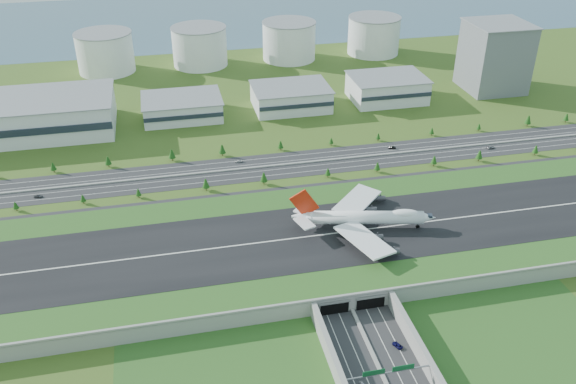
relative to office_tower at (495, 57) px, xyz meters
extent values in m
plane|color=#304F18|center=(-200.00, -195.00, -27.50)|extent=(1200.00, 1200.00, 0.00)
cube|color=gray|center=(-200.00, -195.00, -23.50)|extent=(520.00, 100.00, 8.00)
cube|color=#2B541C|center=(-200.00, -195.00, -19.42)|extent=(520.00, 100.00, 0.16)
cube|color=black|center=(-200.00, -195.00, -19.28)|extent=(520.00, 58.00, 0.12)
cube|color=silver|center=(-200.00, -195.00, -19.20)|extent=(520.00, 0.90, 0.02)
cube|color=gray|center=(-200.00, -244.40, -18.90)|extent=(520.00, 1.20, 1.20)
cube|color=gray|center=(-181.80, -295.00, -23.50)|extent=(2.40, 100.00, 8.00)
cube|color=black|center=(-208.50, -245.20, -24.30)|extent=(13.00, 1.20, 6.00)
cube|color=black|center=(-191.50, -245.20, -24.30)|extent=(13.00, 1.20, 6.00)
cylinder|color=gray|center=(-181.00, -290.00, -24.00)|extent=(0.70, 0.70, 7.00)
cube|color=gray|center=(-200.00, -290.00, -20.30)|extent=(38.00, 0.50, 0.50)
cube|color=#0C4C23|center=(-206.00, -290.10, -18.90)|extent=(9.00, 0.30, 2.40)
cube|color=#0C4C23|center=(-194.00, -290.10, -18.90)|extent=(9.00, 0.30, 2.40)
cube|color=#28282B|center=(-200.00, -100.00, -27.44)|extent=(560.00, 36.00, 0.12)
cylinder|color=#3D2819|center=(-362.84, -122.00, -26.45)|extent=(0.50, 0.50, 2.10)
cone|color=#1E4011|center=(-362.84, -122.00, -23.77)|extent=(3.26, 3.26, 4.19)
cylinder|color=#3D2819|center=(-325.68, -122.00, -26.44)|extent=(0.50, 0.50, 2.11)
cone|color=#1E4011|center=(-325.68, -122.00, -23.74)|extent=(3.29, 3.29, 4.23)
cylinder|color=#3D2819|center=(-293.96, -122.00, -26.44)|extent=(0.50, 0.50, 2.13)
cone|color=#1E4011|center=(-293.96, -122.00, -23.72)|extent=(3.31, 3.31, 4.26)
cylinder|color=#3D2819|center=(-253.86, -122.00, -26.09)|extent=(0.50, 0.50, 2.82)
cone|color=#1E4011|center=(-253.86, -122.00, -22.49)|extent=(4.39, 4.39, 5.64)
cylinder|color=#3D2819|center=(-218.16, -122.00, -26.07)|extent=(0.50, 0.50, 2.87)
cone|color=#1E4011|center=(-218.16, -122.00, -22.40)|extent=(4.46, 4.46, 5.73)
cylinder|color=#3D2819|center=(-177.17, -122.00, -26.36)|extent=(0.50, 0.50, 2.27)
cone|color=#1E4011|center=(-177.17, -122.00, -23.46)|extent=(3.54, 3.54, 4.55)
cylinder|color=#3D2819|center=(-144.45, -122.00, -26.27)|extent=(0.50, 0.50, 2.45)
cone|color=#1E4011|center=(-144.45, -122.00, -23.14)|extent=(3.81, 3.81, 4.90)
cylinder|color=#3D2819|center=(-105.57, -122.00, -26.21)|extent=(0.50, 0.50, 2.58)
cone|color=#1E4011|center=(-105.57, -122.00, -22.91)|extent=(4.02, 4.02, 5.16)
cylinder|color=#3D2819|center=(-73.50, -122.00, -26.10)|extent=(0.50, 0.50, 2.80)
cone|color=#1E4011|center=(-73.50, -122.00, -22.53)|extent=(4.35, 4.35, 5.59)
cylinder|color=#3D2819|center=(-32.23, -122.00, -26.23)|extent=(0.50, 0.50, 2.54)
cone|color=#1E4011|center=(-32.23, -122.00, -22.99)|extent=(3.94, 3.94, 5.07)
cylinder|color=#3D2819|center=(-346.89, -78.00, -26.27)|extent=(0.50, 0.50, 2.47)
cone|color=#1E4011|center=(-346.89, -78.00, -23.12)|extent=(3.84, 3.84, 4.93)
cylinder|color=#3D2819|center=(-312.84, -78.00, -26.14)|extent=(0.50, 0.50, 2.72)
cone|color=#1E4011|center=(-312.84, -78.00, -22.66)|extent=(4.24, 4.24, 5.45)
cylinder|color=#3D2819|center=(-271.85, -78.00, -26.02)|extent=(0.50, 0.50, 2.95)
cone|color=#1E4011|center=(-271.85, -78.00, -22.25)|extent=(4.60, 4.60, 5.91)
cylinder|color=#3D2819|center=(-238.50, -78.00, -26.02)|extent=(0.50, 0.50, 2.96)
cone|color=#1E4011|center=(-238.50, -78.00, -22.23)|extent=(4.61, 4.61, 5.93)
cylinder|color=#3D2819|center=(-198.50, -78.00, -26.26)|extent=(0.50, 0.50, 2.48)
cone|color=#1E4011|center=(-198.50, -78.00, -23.09)|extent=(3.86, 3.86, 4.96)
cylinder|color=#3D2819|center=(-162.48, -78.00, -26.49)|extent=(0.50, 0.50, 2.01)
cone|color=#1E4011|center=(-162.48, -78.00, -23.92)|extent=(3.13, 3.13, 4.02)
cylinder|color=#3D2819|center=(-128.10, -78.00, -26.49)|extent=(0.50, 0.50, 2.02)
cone|color=#1E4011|center=(-128.10, -78.00, -23.91)|extent=(3.14, 3.14, 4.04)
cylinder|color=#3D2819|center=(-87.58, -78.00, -26.43)|extent=(0.50, 0.50, 2.14)
cone|color=#1E4011|center=(-87.58, -78.00, -23.69)|extent=(3.34, 3.34, 4.29)
cylinder|color=#3D2819|center=(-50.69, -78.00, -26.49)|extent=(0.50, 0.50, 2.02)
cone|color=#1E4011|center=(-50.69, -78.00, -23.91)|extent=(3.14, 3.14, 4.04)
cylinder|color=#3D2819|center=(-11.34, -78.00, -25.99)|extent=(0.50, 0.50, 3.02)
cone|color=#1E4011|center=(-11.34, -78.00, -22.13)|extent=(4.70, 4.70, 6.05)
cylinder|color=#3D2819|center=(20.51, -78.00, -26.22)|extent=(0.50, 0.50, 2.55)
cone|color=#1E4011|center=(20.51, -78.00, -22.96)|extent=(3.97, 3.97, 5.11)
cube|color=silver|center=(-370.00, -10.00, -15.00)|extent=(120.00, 60.00, 25.00)
cube|color=silver|center=(-260.00, -5.00, -20.00)|extent=(58.00, 42.00, 15.00)
cube|color=silver|center=(-175.00, -5.00, -19.00)|extent=(58.00, 42.00, 17.00)
cube|color=silver|center=(-95.00, -5.00, -18.00)|extent=(58.00, 42.00, 19.00)
cube|color=slate|center=(0.00, 0.00, 0.00)|extent=(46.00, 46.00, 55.00)
cylinder|color=white|center=(-320.00, 115.00, -10.00)|extent=(50.00, 50.00, 35.00)
cylinder|color=white|center=(-235.00, 115.00, -10.00)|extent=(50.00, 50.00, 35.00)
cylinder|color=white|center=(-150.00, 115.00, -10.00)|extent=(50.00, 50.00, 35.00)
cylinder|color=white|center=(-65.00, 115.00, -10.00)|extent=(50.00, 50.00, 35.00)
cube|color=#3D6076|center=(-200.00, 285.00, -27.47)|extent=(1200.00, 260.00, 0.06)
cylinder|color=white|center=(-177.53, -193.24, -12.89)|extent=(61.18, 20.03, 6.98)
cone|color=white|center=(-145.57, -200.32, -12.89)|extent=(10.03, 8.71, 6.98)
cone|color=white|center=(-209.50, -186.16, -12.45)|extent=(12.16, 9.18, 6.98)
ellipsoid|color=white|center=(-157.25, -197.73, -10.38)|extent=(15.71, 8.53, 4.30)
cube|color=white|center=(-183.67, -210.88, -13.98)|extent=(24.34, 35.61, 1.72)
cube|color=white|center=(-175.65, -174.65, -13.98)|extent=(33.09, 33.32, 1.72)
cylinder|color=#38383D|center=(-175.28, -207.15, -16.38)|extent=(6.25, 4.42, 3.27)
cylinder|color=#38383D|center=(-171.67, -220.24, -16.38)|extent=(6.25, 4.42, 3.27)
cylinder|color=#38383D|center=(-169.62, -181.58, -16.38)|extent=(6.25, 4.42, 3.27)
cylinder|color=#38383D|center=(-160.81, -171.23, -16.38)|extent=(6.25, 4.42, 3.27)
cube|color=white|center=(-209.96, -193.32, -11.58)|extent=(9.86, 13.42, 0.65)
cube|color=white|center=(-206.90, -179.47, -11.58)|extent=(12.94, 13.27, 0.65)
cube|color=red|center=(-208.43, -186.39, -4.16)|extent=(15.40, 4.32, 16.36)
cylinder|color=black|center=(-150.00, -199.34, -18.62)|extent=(2.07, 0.76, 2.07)
cylinder|color=black|center=(-182.55, -195.70, -18.62)|extent=(2.07, 0.76, 2.07)
cylinder|color=black|center=(-181.04, -188.88, -18.62)|extent=(2.07, 0.76, 2.07)
cylinder|color=black|center=(-188.94, -194.29, -18.62)|extent=(2.07, 0.76, 2.07)
cylinder|color=black|center=(-187.43, -187.47, -18.62)|extent=(2.07, 0.76, 2.07)
imported|color=silver|center=(-209.32, -288.08, -26.71)|extent=(2.35, 4.17, 1.34)
imported|color=#0C0C3D|center=(-188.22, -270.89, -26.68)|extent=(4.20, 5.55, 1.40)
imported|color=#4C4C51|center=(-352.70, -109.04, -26.54)|extent=(5.18, 2.67, 1.68)
imported|color=black|center=(-122.95, -92.37, -26.54)|extent=(5.38, 3.77, 1.68)
imported|color=#9F9EA2|center=(-56.48, -106.37, -26.59)|extent=(5.91, 3.15, 1.58)
imported|color=silver|center=(-229.36, -89.78, -26.67)|extent=(5.03, 2.44, 1.41)
camera|label=1|loc=(-273.73, -445.48, 158.76)|focal=38.00mm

